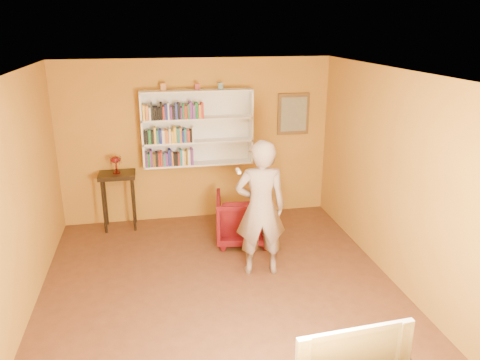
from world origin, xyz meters
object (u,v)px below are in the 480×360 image
at_px(console_table, 118,183).
at_px(armchair, 243,218).
at_px(bookshelf, 197,128).
at_px(person, 261,208).
at_px(ruby_lustre, 116,161).
at_px(television, 348,351).

relative_size(console_table, armchair, 1.13).
bearing_deg(armchair, bookshelf, -52.74).
relative_size(armchair, person, 0.45).
bearing_deg(console_table, bookshelf, 6.86).
height_order(ruby_lustre, person, person).
xyz_separation_m(ruby_lustre, person, (1.92, -1.85, -0.22)).
relative_size(ruby_lustre, person, 0.15).
relative_size(person, television, 1.90).
height_order(console_table, television, television).
bearing_deg(television, person, 88.03).
xyz_separation_m(bookshelf, console_table, (-1.33, -0.16, -0.81)).
bearing_deg(bookshelf, console_table, -173.14).
bearing_deg(person, television, 97.04).
bearing_deg(console_table, person, -43.94).
bearing_deg(ruby_lustre, bookshelf, 6.86).
relative_size(ruby_lustre, armchair, 0.33).
distance_m(ruby_lustre, armchair, 2.22).
xyz_separation_m(armchair, person, (0.03, -0.97, 0.54)).
bearing_deg(person, ruby_lustre, -38.71).
distance_m(armchair, person, 1.11).
height_order(armchair, television, television).
xyz_separation_m(console_table, person, (1.92, -1.85, 0.14)).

